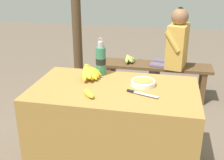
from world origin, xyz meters
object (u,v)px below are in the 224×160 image
(wooden_bench, at_px, (156,70))
(seated_vendor, at_px, (173,48))
(serving_bowl, at_px, (143,82))
(loose_banana_front, at_px, (89,94))
(knife, at_px, (138,93))
(banana_bunch_ripe, at_px, (89,71))
(banana_bunch_green, at_px, (129,58))
(water_bottle, at_px, (101,60))

(wooden_bench, xyz_separation_m, seated_vendor, (0.19, -0.02, 0.30))
(serving_bowl, bearing_deg, loose_banana_front, -141.25)
(serving_bowl, xyz_separation_m, loose_banana_front, (-0.35, -0.28, -0.00))
(loose_banana_front, xyz_separation_m, knife, (0.33, 0.11, -0.01))
(banana_bunch_ripe, relative_size, knife, 1.10)
(loose_banana_front, bearing_deg, seated_vendor, 70.28)
(serving_bowl, distance_m, knife, 0.17)
(wooden_bench, bearing_deg, banana_bunch_green, 179.95)
(banana_bunch_green, bearing_deg, banana_bunch_ripe, -95.59)
(knife, bearing_deg, water_bottle, 156.39)
(banana_bunch_ripe, height_order, serving_bowl, banana_bunch_ripe)
(banana_bunch_ripe, height_order, wooden_bench, banana_bunch_ripe)
(banana_bunch_ripe, relative_size, loose_banana_front, 1.90)
(banana_bunch_ripe, xyz_separation_m, banana_bunch_green, (0.13, 1.31, -0.28))
(banana_bunch_ripe, distance_m, seated_vendor, 1.45)
(loose_banana_front, bearing_deg, banana_bunch_ripe, 105.09)
(banana_bunch_ripe, xyz_separation_m, knife, (0.42, -0.21, -0.06))
(serving_bowl, bearing_deg, water_bottle, 156.71)
(wooden_bench, bearing_deg, banana_bunch_ripe, -109.84)
(knife, xyz_separation_m, banana_bunch_green, (-0.29, 1.52, -0.22))
(knife, xyz_separation_m, wooden_bench, (0.05, 1.52, -0.36))
(wooden_bench, distance_m, seated_vendor, 0.36)
(water_bottle, distance_m, loose_banana_front, 0.45)
(knife, bearing_deg, wooden_bench, 107.50)
(wooden_bench, relative_size, banana_bunch_green, 5.41)
(wooden_bench, height_order, seated_vendor, seated_vendor)
(banana_bunch_ripe, bearing_deg, serving_bowl, -5.13)
(serving_bowl, distance_m, loose_banana_front, 0.45)
(banana_bunch_ripe, bearing_deg, knife, -26.67)
(knife, bearing_deg, banana_bunch_ripe, 172.87)
(banana_bunch_ripe, bearing_deg, seated_vendor, 62.75)
(water_bottle, relative_size, banana_bunch_green, 1.27)
(serving_bowl, xyz_separation_m, banana_bunch_green, (-0.31, 1.35, -0.24))
(loose_banana_front, xyz_separation_m, wooden_bench, (0.39, 1.63, -0.37))
(seated_vendor, bearing_deg, water_bottle, 75.01)
(loose_banana_front, distance_m, banana_bunch_green, 1.65)
(seated_vendor, bearing_deg, loose_banana_front, 82.44)
(wooden_bench, bearing_deg, seated_vendor, -6.80)
(seated_vendor, bearing_deg, wooden_bench, 5.36)
(banana_bunch_ripe, height_order, banana_bunch_green, banana_bunch_ripe)
(banana_bunch_ripe, xyz_separation_m, seated_vendor, (0.66, 1.29, -0.11))
(banana_bunch_ripe, distance_m, loose_banana_front, 0.34)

